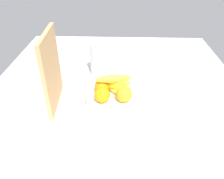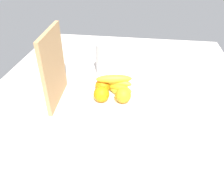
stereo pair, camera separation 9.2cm
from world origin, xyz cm
name	(u,v)px [view 1 (the left image)]	position (x,y,z in cm)	size (l,w,h in cm)	color
ground_plane	(116,103)	(0.00, 0.00, -1.50)	(180.00, 140.00, 3.00)	beige
fruit_bowl	(112,100)	(-2.81, 1.85, 2.43)	(25.69, 25.69, 4.87)	white
orange_front_left	(102,95)	(-7.04, 6.20, 8.57)	(7.40, 7.40, 7.40)	orange
orange_front_right	(124,95)	(-6.41, -3.85, 8.57)	(7.40, 7.40, 7.40)	orange
orange_center	(119,83)	(3.86, -1.62, 8.57)	(7.40, 7.40, 7.40)	orange
orange_back_left	(102,87)	(-0.41, 6.89, 8.57)	(7.40, 7.40, 7.40)	orange
banana_bunch	(115,84)	(0.21, 0.55, 10.17)	(14.65, 18.73, 10.60)	yellow
cutting_board	(52,71)	(-2.03, 29.67, 18.00)	(28.00, 1.80, 36.00)	tan
thermos_tumbler	(97,60)	(27.31, 11.84, 9.46)	(7.83, 7.83, 18.91)	#B2B5B9
jar_lid	(137,137)	(-25.08, -9.19, 0.61)	(7.95, 7.95, 1.21)	white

